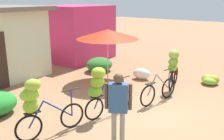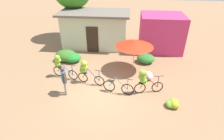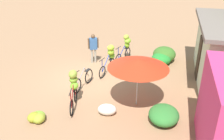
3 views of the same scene
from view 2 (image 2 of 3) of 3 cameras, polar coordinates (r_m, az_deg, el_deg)
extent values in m
plane|color=#99704E|center=(9.72, -2.97, -6.95)|extent=(60.00, 60.00, 0.00)
cube|color=beige|center=(14.89, -5.35, 12.46)|extent=(4.97, 2.51, 2.64)
cube|color=#72665B|center=(14.52, -5.62, 17.71)|extent=(5.47, 3.01, 0.16)
cube|color=#332319|center=(13.82, -6.25, 9.55)|extent=(0.90, 0.06, 2.00)
cube|color=#D3336B|center=(14.70, 15.31, 11.46)|extent=(3.20, 2.80, 2.73)
cylinder|color=brown|center=(16.82, -11.63, 15.22)|extent=(0.38, 0.38, 3.26)
ellipsoid|color=#396B24|center=(13.05, -14.50, 4.49)|extent=(1.48, 1.24, 0.77)
ellipsoid|color=#25832D|center=(12.82, -12.52, 3.87)|extent=(1.20, 1.04, 0.62)
ellipsoid|color=#307B31|center=(12.65, 10.71, 3.64)|extent=(1.21, 1.08, 0.60)
cylinder|color=beige|center=(11.30, 6.92, 4.31)|extent=(0.04, 0.04, 1.91)
cone|color=red|center=(10.95, 7.20, 8.33)|extent=(2.32, 2.32, 0.35)
torus|color=black|center=(10.76, -12.34, -1.56)|extent=(0.63, 0.24, 0.64)
torus|color=black|center=(11.36, -16.85, -0.40)|extent=(0.63, 0.24, 0.64)
cylinder|color=navy|center=(11.11, -16.30, 0.65)|extent=(0.40, 0.15, 0.58)
cylinder|color=navy|center=(10.80, -14.04, 0.09)|extent=(0.70, 0.25, 0.59)
cylinder|color=black|center=(10.42, -12.74, 1.59)|extent=(0.49, 0.18, 0.03)
cylinder|color=navy|center=(10.59, -12.53, -0.01)|extent=(0.04, 0.04, 0.68)
cube|color=black|center=(11.12, -16.68, 1.04)|extent=(0.39, 0.24, 0.02)
ellipsoid|color=#82B726|center=(11.05, -16.95, 1.82)|extent=(0.37, 0.31, 0.33)
ellipsoid|color=#8AC62F|center=(10.96, -16.97, 3.05)|extent=(0.49, 0.42, 0.30)
ellipsoid|color=#9DBD36|center=(10.78, -17.08, 3.91)|extent=(0.43, 0.40, 0.26)
torus|color=black|center=(10.05, -4.08, -3.43)|extent=(0.61, 0.19, 0.61)
torus|color=black|center=(10.45, -9.26, -2.35)|extent=(0.61, 0.19, 0.61)
cylinder|color=navy|center=(10.20, -8.52, -1.05)|extent=(0.39, 0.13, 0.65)
cylinder|color=navy|center=(10.00, -5.90, -1.57)|extent=(0.68, 0.20, 0.66)
cylinder|color=black|center=(9.70, -4.22, -0.21)|extent=(0.49, 0.15, 0.03)
cylinder|color=navy|center=(9.87, -4.15, -1.85)|extent=(0.04, 0.04, 0.66)
cube|color=black|center=(10.23, -8.91, -0.88)|extent=(0.38, 0.22, 0.02)
ellipsoid|color=#72B229|center=(10.17, -9.38, -0.12)|extent=(0.47, 0.44, 0.28)
ellipsoid|color=#86B326|center=(10.03, -9.00, 0.97)|extent=(0.41, 0.33, 0.29)
ellipsoid|color=#95B82C|center=(9.91, -8.88, 2.15)|extent=(0.49, 0.47, 0.30)
torus|color=black|center=(9.36, 4.94, -6.16)|extent=(0.66, 0.19, 0.66)
torus|color=black|center=(9.58, -0.92, -5.08)|extent=(0.66, 0.19, 0.66)
cylinder|color=slate|center=(9.37, 0.08, -3.82)|extent=(0.38, 0.11, 0.60)
cylinder|color=slate|center=(9.25, 3.05, -4.35)|extent=(0.67, 0.18, 0.61)
cylinder|color=black|center=(9.00, 5.12, -2.91)|extent=(0.50, 0.13, 0.03)
cylinder|color=slate|center=(9.18, 5.03, -4.57)|extent=(0.04, 0.04, 0.64)
cube|color=black|center=(9.35, -0.36, -3.39)|extent=(0.38, 0.21, 0.02)
torus|color=black|center=(9.83, 14.23, -5.25)|extent=(0.63, 0.19, 0.63)
torus|color=black|center=(9.55, 8.86, -5.77)|extent=(0.63, 0.19, 0.63)
cylinder|color=maroon|center=(9.41, 9.99, -4.10)|extent=(0.36, 0.12, 0.66)
cylinder|color=maroon|center=(9.55, 12.73, -3.86)|extent=(0.64, 0.18, 0.67)
cylinder|color=black|center=(9.46, 14.75, -1.90)|extent=(0.49, 0.14, 0.03)
cylinder|color=maroon|center=(9.64, 14.48, -3.61)|extent=(0.04, 0.04, 0.68)
cube|color=black|center=(9.37, 9.58, -4.02)|extent=(0.38, 0.22, 0.02)
ellipsoid|color=#74BE2C|center=(9.31, 9.98, -3.20)|extent=(0.44, 0.38, 0.28)
ellipsoid|color=olive|center=(9.14, 9.53, -2.20)|extent=(0.40, 0.32, 0.27)
ellipsoid|color=#8CA438|center=(9.02, 9.84, -0.90)|extent=(0.43, 0.36, 0.32)
ellipsoid|color=#7FB232|center=(9.18, 18.08, -10.24)|extent=(0.44, 0.52, 0.29)
ellipsoid|color=#949B26|center=(9.13, 19.23, -10.47)|extent=(0.58, 0.53, 0.35)
ellipsoid|color=#89A925|center=(9.24, 19.13, -10.20)|extent=(0.56, 0.55, 0.27)
ellipsoid|color=#94A12E|center=(9.30, 19.02, -9.63)|extent=(0.51, 0.45, 0.34)
ellipsoid|color=silver|center=(10.88, 11.62, -1.68)|extent=(0.56, 0.77, 0.44)
cylinder|color=gray|center=(9.57, -14.51, -5.77)|extent=(0.11, 0.11, 0.79)
cylinder|color=gray|center=(9.72, -14.71, -5.18)|extent=(0.11, 0.11, 0.79)
cube|color=#33598C|center=(9.26, -15.18, -1.90)|extent=(0.37, 0.45, 0.63)
cylinder|color=brown|center=(9.03, -14.93, -2.52)|extent=(0.08, 0.08, 0.57)
cylinder|color=brown|center=(9.46, -15.47, -0.99)|extent=(0.08, 0.08, 0.57)
sphere|color=brown|center=(9.05, -15.53, 0.35)|extent=(0.21, 0.21, 0.21)
camera|label=1|loc=(9.00, -49.67, 1.29)|focal=41.63mm
camera|label=3|loc=(14.15, 47.20, 20.38)|focal=39.54mm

